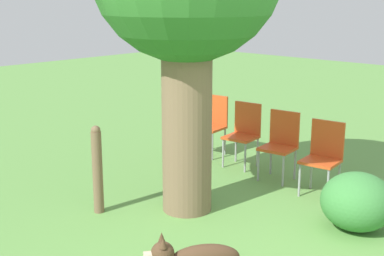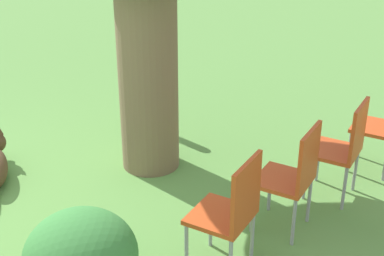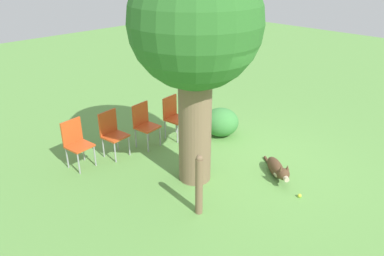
{
  "view_description": "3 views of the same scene",
  "coord_description": "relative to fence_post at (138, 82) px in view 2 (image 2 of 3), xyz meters",
  "views": [
    {
      "loc": [
        -4.04,
        -3.19,
        2.51
      ],
      "look_at": [
        0.36,
        0.94,
        1.0
      ],
      "focal_mm": 50.0,
      "sensor_mm": 36.0,
      "label": 1
    },
    {
      "loc": [
        3.59,
        -2.7,
        2.68
      ],
      "look_at": [
        0.91,
        0.88,
        0.62
      ],
      "focal_mm": 50.0,
      "sensor_mm": 36.0,
      "label": 2
    },
    {
      "loc": [
        -3.87,
        5.24,
        3.79
      ],
      "look_at": [
        0.29,
        1.07,
        1.06
      ],
      "focal_mm": 35.0,
      "sensor_mm": 36.0,
      "label": 3
    }
  ],
  "objects": [
    {
      "name": "red_chair_1",
      "position": [
        2.47,
        -0.88,
        0.01
      ],
      "size": [
        0.47,
        0.49,
        0.95
      ],
      "rotation": [
        0.0,
        0.0,
        3.26
      ],
      "color": "#D14C1E",
      "rests_on": "ground_plane"
    },
    {
      "name": "ground_plane",
      "position": [
        0.47,
        -1.68,
        -0.53
      ],
      "size": [
        30.0,
        30.0,
        0.0
      ],
      "primitive_type": "plane",
      "color": "#609947"
    },
    {
      "name": "red_chair_2",
      "position": [
        2.59,
        -0.14,
        0.01
      ],
      "size": [
        0.47,
        0.49,
        0.95
      ],
      "rotation": [
        0.0,
        0.0,
        3.26
      ],
      "color": "#D14C1E",
      "rests_on": "ground_plane"
    },
    {
      "name": "red_chair_0",
      "position": [
        2.35,
        -1.61,
        0.01
      ],
      "size": [
        0.47,
        0.49,
        0.95
      ],
      "rotation": [
        0.0,
        0.0,
        3.26
      ],
      "color": "#D14C1E",
      "rests_on": "ground_plane"
    },
    {
      "name": "low_shrub",
      "position": [
        1.65,
        -2.44,
        -0.22
      ],
      "size": [
        0.8,
        0.8,
        0.64
      ],
      "color": "#3D843D",
      "rests_on": "ground_plane"
    },
    {
      "name": "fence_post",
      "position": [
        0.0,
        0.0,
        0.0
      ],
      "size": [
        0.12,
        0.12,
        1.06
      ],
      "color": "brown",
      "rests_on": "ground_plane"
    }
  ]
}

